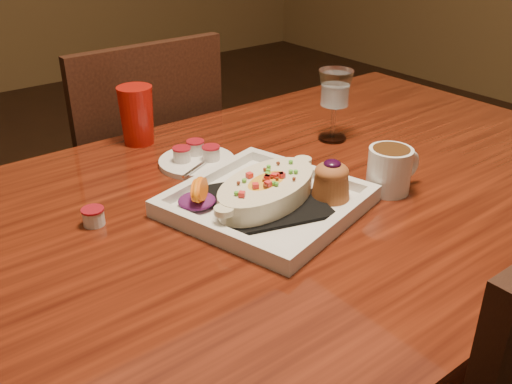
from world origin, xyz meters
TOP-DOWN VIEW (x-y plane):
  - table at (0.00, 0.00)m, footprint 1.50×0.90m
  - chair_far at (-0.00, 0.63)m, footprint 0.42×0.42m
  - plate at (-0.06, -0.02)m, footprint 0.36×0.36m
  - coffee_mug at (0.15, -0.11)m, footprint 0.11×0.08m
  - goblet at (0.25, 0.14)m, footprint 0.08×0.08m
  - saucer at (-0.06, 0.21)m, footprint 0.15×0.15m
  - creamer_loose at (-0.33, 0.11)m, footprint 0.04×0.04m
  - red_tumbler at (-0.10, 0.39)m, footprint 0.08×0.08m

SIDE VIEW (x-z plane):
  - chair_far at x=0.00m, z-range 0.04..0.97m
  - table at x=0.00m, z-range 0.28..1.03m
  - saucer at x=-0.06m, z-range 0.71..0.81m
  - creamer_loose at x=-0.33m, z-range 0.75..0.78m
  - plate at x=-0.06m, z-range 0.74..0.82m
  - coffee_mug at x=0.15m, z-range 0.75..0.84m
  - red_tumbler at x=-0.10m, z-range 0.75..0.88m
  - goblet at x=0.25m, z-range 0.78..0.94m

